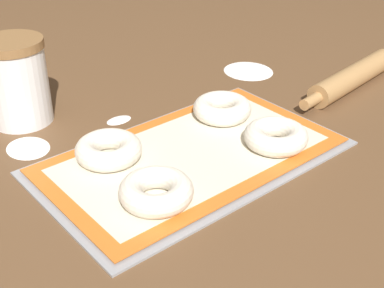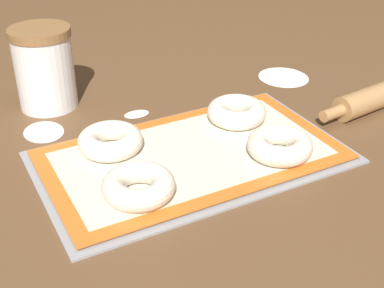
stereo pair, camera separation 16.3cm
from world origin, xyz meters
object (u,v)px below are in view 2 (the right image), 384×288
at_px(bagel_back_right, 237,112).
at_px(flour_canister, 44,68).
at_px(bagel_back_left, 110,141).
at_px(baking_tray, 192,157).
at_px(bagel_front_left, 139,186).
at_px(bagel_front_right, 280,145).

distance_m(bagel_back_right, flour_canister, 0.39).
relative_size(bagel_back_left, bagel_back_right, 1.00).
height_order(bagel_back_right, flour_canister, flour_canister).
height_order(baking_tray, bagel_front_left, bagel_front_left).
xyz_separation_m(bagel_front_left, flour_canister, (-0.03, 0.39, 0.05)).
distance_m(bagel_front_right, bagel_back_left, 0.29).
bearing_deg(bagel_front_right, bagel_back_right, 89.24).
bearing_deg(baking_tray, bagel_back_right, 26.82).
relative_size(baking_tray, bagel_back_right, 4.65).
relative_size(bagel_front_left, bagel_back_left, 1.00).
relative_size(baking_tray, flour_canister, 3.18).
relative_size(bagel_front_right, bagel_back_left, 1.00).
bearing_deg(bagel_front_left, bagel_front_right, -0.51).
bearing_deg(flour_canister, bagel_back_right, -40.88).
relative_size(bagel_front_left, flour_canister, 0.68).
xyz_separation_m(bagel_front_right, bagel_back_left, (-0.25, 0.15, 0.00)).
bearing_deg(bagel_front_right, flour_canister, 126.49).
bearing_deg(bagel_back_left, bagel_back_right, -2.05).
relative_size(baking_tray, bagel_front_left, 4.65).
distance_m(bagel_back_left, flour_canister, 0.25).
xyz_separation_m(baking_tray, bagel_front_right, (0.13, -0.07, 0.03)).
height_order(bagel_back_left, flour_canister, flour_canister).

